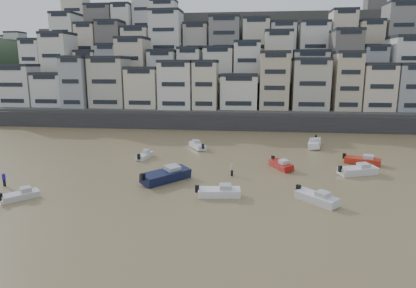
# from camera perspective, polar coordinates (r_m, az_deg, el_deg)

# --- Properties ---
(harbor_wall) EXTENTS (140.00, 3.00, 3.50)m
(harbor_wall) POSITION_cam_1_polar(r_m,az_deg,el_deg) (84.07, 3.57, 3.38)
(harbor_wall) COLOR #38383A
(harbor_wall) RESTS_ON ground
(hillside) EXTENTS (141.04, 66.00, 50.00)m
(hillside) POSITION_cam_1_polar(r_m,az_deg,el_deg) (122.86, 6.98, 11.28)
(hillside) COLOR #4C4C47
(hillside) RESTS_ON ground
(headland) EXTENTS (216.00, 135.00, 53.33)m
(headland) POSITION_cam_1_polar(r_m,az_deg,el_deg) (188.76, -28.92, 6.14)
(headland) COLOR black
(headland) RESTS_ON ground
(boat_a) EXTENTS (5.31, 2.32, 1.40)m
(boat_a) POSITION_cam_1_polar(r_m,az_deg,el_deg) (41.26, 1.72, -7.20)
(boat_a) COLOR white
(boat_a) RESTS_ON ground
(boat_b) EXTENTS (4.84, 4.98, 1.43)m
(boat_b) POSITION_cam_1_polar(r_m,az_deg,el_deg) (41.14, 16.39, -7.74)
(boat_b) COLOR silver
(boat_b) RESTS_ON ground
(boat_c) EXTENTS (6.42, 7.10, 1.97)m
(boat_c) POSITION_cam_1_polar(r_m,az_deg,el_deg) (46.77, -6.47, -4.58)
(boat_c) COLOR #131A3C
(boat_c) RESTS_ON ground
(boat_d) EXTENTS (6.07, 3.85, 1.58)m
(boat_d) POSITION_cam_1_polar(r_m,az_deg,el_deg) (53.20, 22.08, -3.59)
(boat_d) COLOR silver
(boat_d) RESTS_ON ground
(boat_e) EXTENTS (3.67, 5.25, 1.37)m
(boat_e) POSITION_cam_1_polar(r_m,az_deg,el_deg) (53.21, 11.16, -3.03)
(boat_e) COLOR #A11613
(boat_e) RESTS_ON ground
(boat_f) EXTENTS (2.03, 4.58, 1.21)m
(boat_f) POSITION_cam_1_polar(r_m,az_deg,el_deg) (58.90, -9.73, -1.61)
(boat_f) COLOR silver
(boat_f) RESTS_ON ground
(boat_g) EXTENTS (5.75, 3.59, 1.49)m
(boat_g) POSITION_cam_1_polar(r_m,az_deg,el_deg) (59.11, 22.69, -2.19)
(boat_g) COLOR #B62716
(boat_g) RESTS_ON ground
(boat_h) EXTENTS (4.11, 5.49, 1.45)m
(boat_h) POSITION_cam_1_polar(r_m,az_deg,el_deg) (64.75, -1.62, -0.10)
(boat_h) COLOR silver
(boat_h) RESTS_ON ground
(boat_i) EXTENTS (3.55, 6.94, 1.81)m
(boat_i) POSITION_cam_1_polar(r_m,az_deg,el_deg) (68.75, 16.10, 0.29)
(boat_i) COLOR white
(boat_i) RESTS_ON ground
(boat_j) EXTENTS (3.77, 4.01, 1.13)m
(boat_j) POSITION_cam_1_polar(r_m,az_deg,el_deg) (45.34, -26.91, -6.93)
(boat_j) COLOR silver
(boat_j) RESTS_ON ground
(person_blue) EXTENTS (0.44, 0.44, 1.74)m
(person_blue) POSITION_cam_1_polar(r_m,az_deg,el_deg) (51.10, -28.89, -4.74)
(person_blue) COLOR #2217AD
(person_blue) RESTS_ON ground
(person_pink) EXTENTS (0.44, 0.44, 1.74)m
(person_pink) POSITION_cam_1_polar(r_m,az_deg,el_deg) (48.86, 3.70, -3.95)
(person_pink) COLOR #D9A999
(person_pink) RESTS_ON ground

